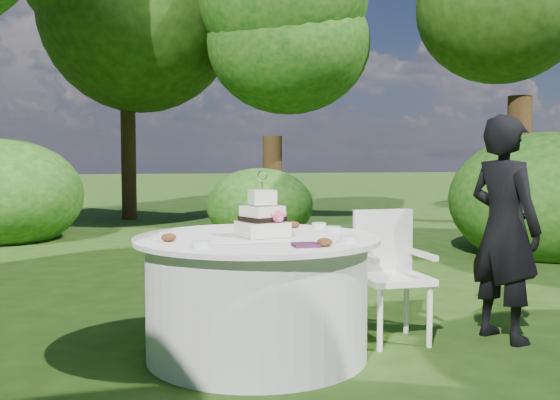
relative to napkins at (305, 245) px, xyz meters
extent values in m
plane|color=#213A10|center=(-0.20, 0.50, -0.78)|extent=(80.00, 80.00, 0.00)
cube|color=#431D36|center=(0.00, 0.00, 0.00)|extent=(0.14, 0.14, 0.02)
ellipsoid|color=white|center=(-0.33, 0.17, 0.00)|extent=(0.48, 0.07, 0.01)
imported|color=black|center=(1.54, 0.53, 0.00)|extent=(0.54, 0.66, 1.56)
cylinder|color=silver|center=(-0.20, 0.50, -0.41)|extent=(1.40, 1.40, 0.74)
cylinder|color=white|center=(-0.20, 0.50, -0.02)|extent=(1.56, 1.56, 0.03)
cube|color=silver|center=(-0.16, 0.49, 0.04)|extent=(0.34, 0.34, 0.09)
cube|color=silver|center=(-0.16, 0.49, 0.14)|extent=(0.28, 0.28, 0.09)
cube|color=silver|center=(-0.16, 0.49, 0.24)|extent=(0.17, 0.17, 0.09)
cube|color=black|center=(-0.16, 0.49, 0.11)|extent=(0.30, 0.30, 0.03)
sphere|color=#D53E70|center=(-0.08, 0.39, 0.13)|extent=(0.07, 0.07, 0.07)
cylinder|color=silver|center=(-0.16, 0.49, 0.32)|extent=(0.01, 0.01, 0.05)
torus|color=white|center=(-0.16, 0.49, 0.38)|extent=(0.07, 0.02, 0.07)
cube|color=white|center=(0.78, 0.62, -0.34)|extent=(0.47, 0.47, 0.04)
cube|color=silver|center=(0.77, 0.82, -0.10)|extent=(0.44, 0.07, 0.44)
cylinder|color=white|center=(0.61, 0.43, -0.57)|extent=(0.04, 0.04, 0.42)
cylinder|color=white|center=(0.96, 0.45, -0.57)|extent=(0.04, 0.04, 0.42)
cylinder|color=silver|center=(0.59, 0.79, -0.57)|extent=(0.04, 0.04, 0.42)
cylinder|color=silver|center=(0.94, 0.81, -0.57)|extent=(0.04, 0.04, 0.42)
cube|color=white|center=(0.57, 0.61, -0.18)|extent=(0.06, 0.40, 0.04)
cube|color=silver|center=(0.99, 0.63, -0.18)|extent=(0.06, 0.40, 0.04)
cylinder|color=white|center=(0.29, 0.12, 0.01)|extent=(0.10, 0.10, 0.04)
cylinder|color=white|center=(-0.58, 0.07, 0.01)|extent=(0.10, 0.10, 0.04)
cylinder|color=white|center=(0.31, 0.87, 0.01)|extent=(0.10, 0.10, 0.04)
cylinder|color=white|center=(0.34, 0.62, 0.01)|extent=(0.10, 0.10, 0.04)
cylinder|color=white|center=(-0.76, 0.54, 0.01)|extent=(0.10, 0.10, 0.04)
ellipsoid|color=#562D16|center=(0.13, 0.92, 0.02)|extent=(0.09, 0.09, 0.05)
ellipsoid|color=#562D16|center=(0.10, -0.03, 0.02)|extent=(0.09, 0.09, 0.05)
ellipsoid|color=#562D16|center=(-0.75, 0.37, 0.02)|extent=(0.09, 0.09, 0.05)
camera|label=1|loc=(-0.86, -3.57, 0.51)|focal=42.00mm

